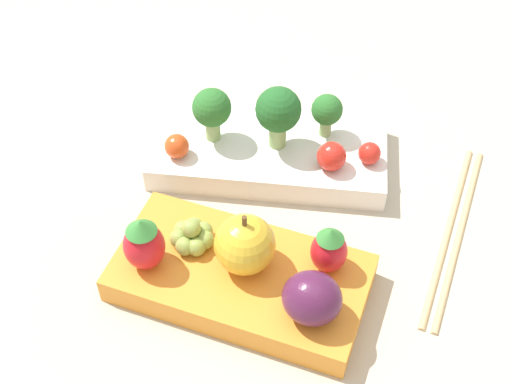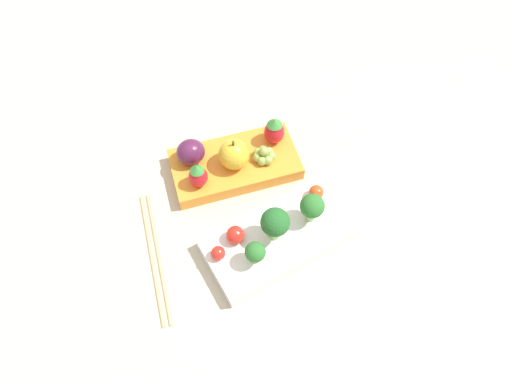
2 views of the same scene
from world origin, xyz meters
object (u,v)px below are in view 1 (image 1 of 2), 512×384
Objects in this scene: strawberry_0 at (144,243)px; plum at (312,298)px; cherry_tomato_0 at (331,156)px; bento_box_fruit at (241,278)px; chopsticks_pair at (454,232)px; bento_box_savoury at (269,151)px; cherry_tomato_1 at (177,146)px; broccoli_floret_0 at (327,111)px; grape_cluster at (192,236)px; strawberry_1 at (329,249)px; broccoli_floret_1 at (278,112)px; broccoli_floret_2 at (212,109)px; cherry_tomato_2 at (370,153)px; apple at (245,244)px.

strawberry_0 reaches higher than plum.
cherry_tomato_0 is 0.16m from plum.
bento_box_fruit is 0.19m from chopsticks_pair.
strawberry_0 reaches higher than chopsticks_pair.
bento_box_fruit is at bearing 158.96° from plum.
chopsticks_pair is at bearing -12.77° from bento_box_savoury.
cherry_tomato_1 is 0.12m from strawberry_0.
broccoli_floret_0 is 0.05m from cherry_tomato_0.
bento_box_fruit is 0.05m from grape_cluster.
bento_box_savoury is at bearing -151.43° from broccoli_floret_0.
cherry_tomato_1 is 0.18m from strawberry_1.
cherry_tomato_1 is 0.25m from chopsticks_pair.
grape_cluster is (-0.03, -0.13, -0.03)m from broccoli_floret_1.
strawberry_0 is at bearing -164.67° from strawberry_1.
strawberry_0 is at bearing -168.14° from bento_box_fruit.
broccoli_floret_2 is at bearing -171.99° from broccoli_floret_1.
cherry_tomato_0 is at bearing 10.57° from cherry_tomato_1.
broccoli_floret_2 is (-0.05, -0.01, 0.05)m from bento_box_savoury.
cherry_tomato_2 is 0.16m from apple.
broccoli_floret_1 is 0.09m from cherry_tomato_2.
broccoli_floret_1 reaches higher than plum.
cherry_tomato_2 is at bearing 48.42° from grape_cluster.
cherry_tomato_2 is at bearing 1.50° from broccoli_floret_1.
broccoli_floret_0 is 0.17m from grape_cluster.
plum is at bearing -126.71° from chopsticks_pair.
bento_box_savoury is 4.27× the size of broccoli_floret_2.
cherry_tomato_0 is 0.11m from strawberry_1.
cherry_tomato_1 is at bearing 140.31° from plum.
cherry_tomato_2 is (0.09, 0.00, 0.02)m from bento_box_savoury.
grape_cluster is at bearing -104.62° from broccoli_floret_1.
broccoli_floret_2 reaches higher than strawberry_0.
grape_cluster reaches higher than bento_box_savoury.
cherry_tomato_0 is at bearing 71.76° from bento_box_fruit.
cherry_tomato_0 is at bearing 101.39° from strawberry_1.
bento_box_fruit is 0.08m from strawberry_0.
chopsticks_pair is (0.25, 0.00, -0.03)m from cherry_tomato_1.
cherry_tomato_0 is (0.11, -0.01, -0.02)m from broccoli_floret_2.
bento_box_savoury is 0.15m from strawberry_1.
broccoli_floret_1 is (-0.04, -0.03, 0.01)m from broccoli_floret_0.
grape_cluster is at bearing -62.18° from cherry_tomato_1.
broccoli_floret_2 reaches higher than strawberry_1.
grape_cluster is 0.23m from chopsticks_pair.
broccoli_floret_0 is 0.20m from plum.
cherry_tomato_1 is (-0.12, -0.07, -0.02)m from broccoli_floret_0.
strawberry_1 is at bearing 14.56° from apple.
strawberry_1 is at bearing -56.15° from bento_box_savoury.
strawberry_1 reaches higher than cherry_tomato_2.
broccoli_floret_2 is 0.21m from plum.
broccoli_floret_1 reaches higher than cherry_tomato_1.
chopsticks_pair is (0.23, -0.03, -0.06)m from broccoli_floret_2.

